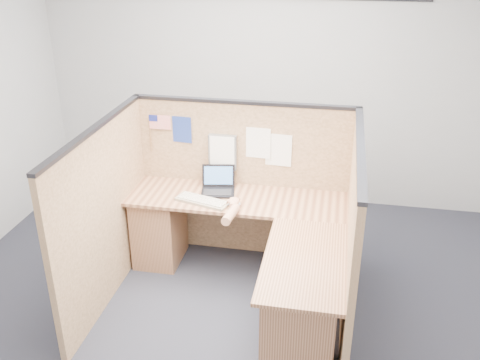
% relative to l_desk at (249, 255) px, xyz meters
% --- Properties ---
extents(floor, '(5.00, 5.00, 0.00)m').
position_rel_l_desk_xyz_m(floor, '(-0.18, -0.29, -0.39)').
color(floor, black).
rests_on(floor, ground).
extents(wall_back, '(5.00, 0.00, 5.00)m').
position_rel_l_desk_xyz_m(wall_back, '(-0.18, 1.96, 1.01)').
color(wall_back, '#ACAFB1').
rests_on(wall_back, floor).
extents(cubicle_partitions, '(2.06, 1.83, 1.53)m').
position_rel_l_desk_xyz_m(cubicle_partitions, '(-0.18, 0.14, 0.38)').
color(cubicle_partitions, brown).
rests_on(cubicle_partitions, floor).
extents(l_desk, '(1.95, 1.75, 0.73)m').
position_rel_l_desk_xyz_m(l_desk, '(0.00, 0.00, 0.00)').
color(l_desk, brown).
rests_on(l_desk, floor).
extents(laptop, '(0.33, 0.33, 0.22)m').
position_rel_l_desk_xyz_m(laptop, '(-0.37, 0.50, 0.39)').
color(laptop, black).
rests_on(laptop, l_desk).
extents(keyboard, '(0.51, 0.29, 0.03)m').
position_rel_l_desk_xyz_m(keyboard, '(-0.46, 0.24, 0.35)').
color(keyboard, gray).
rests_on(keyboard, l_desk).
extents(mouse, '(0.12, 0.08, 0.05)m').
position_rel_l_desk_xyz_m(mouse, '(-0.18, 0.23, 0.36)').
color(mouse, '#BCBCC0').
rests_on(mouse, l_desk).
extents(hand_forearm, '(0.12, 0.41, 0.09)m').
position_rel_l_desk_xyz_m(hand_forearm, '(-0.17, 0.08, 0.38)').
color(hand_forearm, tan).
rests_on(hand_forearm, l_desk).
extents(blue_poster, '(0.19, 0.02, 0.25)m').
position_rel_l_desk_xyz_m(blue_poster, '(-0.76, 0.68, 0.84)').
color(blue_poster, navy).
rests_on(blue_poster, cubicle_partitions).
extents(american_flag, '(0.21, 0.01, 0.36)m').
position_rel_l_desk_xyz_m(american_flag, '(-0.99, 0.67, 0.89)').
color(american_flag, olive).
rests_on(american_flag, cubicle_partitions).
extents(file_holder, '(0.26, 0.05, 0.33)m').
position_rel_l_desk_xyz_m(file_holder, '(-0.37, 0.66, 0.66)').
color(file_holder, slate).
rests_on(file_holder, cubicle_partitions).
extents(paper_left, '(0.23, 0.02, 0.29)m').
position_rel_l_desk_xyz_m(paper_left, '(-0.05, 0.68, 0.76)').
color(paper_left, white).
rests_on(paper_left, cubicle_partitions).
extents(paper_right, '(0.24, 0.02, 0.30)m').
position_rel_l_desk_xyz_m(paper_right, '(0.14, 0.68, 0.70)').
color(paper_right, white).
rests_on(paper_right, cubicle_partitions).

